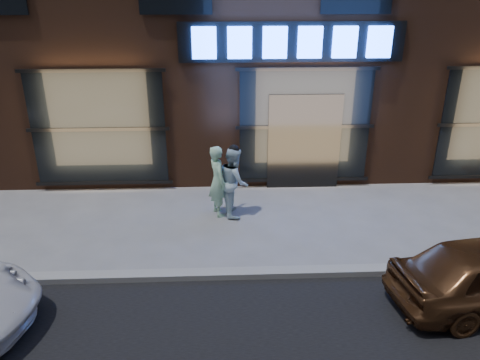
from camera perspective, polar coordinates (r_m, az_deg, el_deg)
The scene contains 4 objects.
ground at distance 8.80m, azimuth 11.73°, elevation -11.16°, with size 90.00×90.00×0.00m, color slate.
curb at distance 8.77m, azimuth 11.76°, elevation -10.83°, with size 60.00×0.25×0.12m, color gray.
man_bowtie at distance 10.34m, azimuth -2.73°, elevation -0.11°, with size 0.59×0.39×1.62m, color #AADFBA.
man_cap at distance 10.36m, azimuth -0.71°, elevation -0.17°, with size 0.77×0.60×1.58m, color silver.
Camera 1 is at (-2.06, -7.03, 4.89)m, focal length 35.00 mm.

